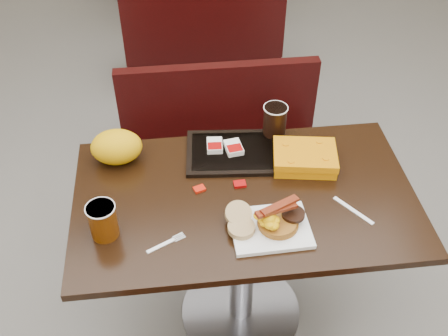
{
  "coord_description": "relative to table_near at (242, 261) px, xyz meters",
  "views": [
    {
      "loc": [
        -0.22,
        -1.3,
        2.09
      ],
      "look_at": [
        -0.07,
        0.07,
        0.82
      ],
      "focal_mm": 42.91,
      "sensor_mm": 36.0,
      "label": 1
    }
  ],
  "objects": [
    {
      "name": "scrambled_eggs",
      "position": [
        0.05,
        -0.18,
        0.44
      ],
      "size": [
        0.1,
        0.09,
        0.05
      ],
      "primitive_type": "ellipsoid",
      "rotation": [
        0.0,
        0.0,
        -0.23
      ],
      "color": "orange",
      "rests_on": "pancake_stack"
    },
    {
      "name": "coffee_cup_near",
      "position": [
        -0.48,
        -0.12,
        0.44
      ],
      "size": [
        0.11,
        0.11,
        0.13
      ],
      "primitive_type": "cylinder",
      "rotation": [
        0.0,
        0.0,
        -0.31
      ],
      "color": "#7D3A04",
      "rests_on": "table_near"
    },
    {
      "name": "muffin_top",
      "position": [
        -0.04,
        -0.12,
        0.41
      ],
      "size": [
        0.11,
        0.11,
        0.05
      ],
      "primitive_type": "cylinder",
      "rotation": [
        0.38,
        0.0,
        0.24
      ],
      "color": "tan",
      "rests_on": "platter"
    },
    {
      "name": "paper_bag",
      "position": [
        -0.45,
        0.24,
        0.44
      ],
      "size": [
        0.21,
        0.17,
        0.13
      ],
      "primitive_type": "ellipsoid",
      "rotation": [
        0.0,
        0.0,
        0.15
      ],
      "color": "#E8AE07",
      "rests_on": "table_near"
    },
    {
      "name": "table_near",
      "position": [
        0.0,
        0.0,
        0.0
      ],
      "size": [
        1.2,
        0.7,
        0.75
      ],
      "primitive_type": null,
      "color": "black",
      "rests_on": "floor"
    },
    {
      "name": "hashbrown_sleeve_left",
      "position": [
        -0.08,
        0.25,
        0.4
      ],
      "size": [
        0.06,
        0.08,
        0.02
      ],
      "primitive_type": "cube",
      "rotation": [
        0.0,
        0.0,
        -0.07
      ],
      "color": "silver",
      "rests_on": "tray"
    },
    {
      "name": "bacon_strips",
      "position": [
        0.08,
        -0.17,
        0.47
      ],
      "size": [
        0.16,
        0.12,
        0.01
      ],
      "primitive_type": null,
      "rotation": [
        0.0,
        0.0,
        0.37
      ],
      "color": "#4C0A05",
      "rests_on": "scrambled_eggs"
    },
    {
      "name": "condiment_syrup",
      "position": [
        -0.16,
        0.04,
        0.38
      ],
      "size": [
        0.05,
        0.04,
        0.01
      ],
      "primitive_type": "cube",
      "rotation": [
        0.0,
        0.0,
        0.34
      ],
      "color": "red",
      "rests_on": "table_near"
    },
    {
      "name": "hashbrown_sleeve_right",
      "position": [
        -0.01,
        0.23,
        0.4
      ],
      "size": [
        0.07,
        0.09,
        0.02
      ],
      "primitive_type": "cube",
      "rotation": [
        0.0,
        0.0,
        0.15
      ],
      "color": "silver",
      "rests_on": "tray"
    },
    {
      "name": "platter",
      "position": [
        0.06,
        -0.17,
        0.38
      ],
      "size": [
        0.26,
        0.21,
        0.02
      ],
      "primitive_type": "cube",
      "rotation": [
        0.0,
        0.0,
        0.03
      ],
      "color": "white",
      "rests_on": "table_near"
    },
    {
      "name": "fork",
      "position": [
        -0.3,
        -0.2,
        0.38
      ],
      "size": [
        0.13,
        0.08,
        0.0
      ],
      "primitive_type": null,
      "rotation": [
        0.0,
        0.0,
        0.46
      ],
      "color": "white",
      "rests_on": "table_near"
    },
    {
      "name": "tray",
      "position": [
        -0.01,
        0.22,
        0.38
      ],
      "size": [
        0.38,
        0.29,
        0.02
      ],
      "primitive_type": "cube",
      "rotation": [
        0.0,
        0.0,
        -0.09
      ],
      "color": "black",
      "rests_on": "table_near"
    },
    {
      "name": "floor",
      "position": [
        0.0,
        0.0,
        -0.38
      ],
      "size": [
        6.0,
        7.0,
        0.01
      ],
      "primitive_type": "cube",
      "color": "slate",
      "rests_on": "ground"
    },
    {
      "name": "bench_near_n",
      "position": [
        0.0,
        0.7,
        -0.02
      ],
      "size": [
        1.0,
        0.46,
        0.72
      ],
      "primitive_type": null,
      "color": "black",
      "rests_on": "floor"
    },
    {
      "name": "muffin_bottom",
      "position": [
        -0.04,
        -0.17,
        0.4
      ],
      "size": [
        0.11,
        0.11,
        0.02
      ],
      "primitive_type": "cylinder",
      "rotation": [
        0.0,
        0.0,
        0.27
      ],
      "color": "tan",
      "rests_on": "platter"
    },
    {
      "name": "sausage_patty",
      "position": [
        0.14,
        -0.15,
        0.42
      ],
      "size": [
        0.09,
        0.09,
        0.01
      ],
      "primitive_type": "cylinder",
      "rotation": [
        0.0,
        0.0,
        -0.24
      ],
      "color": "black",
      "rests_on": "pancake_stack"
    },
    {
      "name": "bench_far_s",
      "position": [
        0.0,
        1.9,
        -0.02
      ],
      "size": [
        1.0,
        0.46,
        0.72
      ],
      "primitive_type": null,
      "color": "black",
      "rests_on": "floor"
    },
    {
      "name": "knife",
      "position": [
        0.36,
        -0.12,
        0.38
      ],
      "size": [
        0.11,
        0.14,
        0.0
      ],
      "primitive_type": "cube",
      "rotation": [
        0.0,
        0.0,
        -0.95
      ],
      "color": "white",
      "rests_on": "table_near"
    },
    {
      "name": "pancake_stack",
      "position": [
        0.09,
        -0.16,
        0.4
      ],
      "size": [
        0.15,
        0.15,
        0.03
      ],
      "primitive_type": "cylinder",
      "rotation": [
        0.0,
        0.0,
        0.17
      ],
      "color": "#995319",
      "rests_on": "platter"
    },
    {
      "name": "coffee_cup_far",
      "position": [
        0.16,
        0.31,
        0.45
      ],
      "size": [
        0.09,
        0.09,
        0.12
      ],
      "primitive_type": "cylinder",
      "rotation": [
        0.0,
        0.0,
        0.07
      ],
      "color": "black",
      "rests_on": "tray"
    },
    {
      "name": "condiment_ketchup",
      "position": [
        -0.01,
        0.05,
        0.38
      ],
      "size": [
        0.05,
        0.04,
        0.01
      ],
      "primitive_type": "cube",
      "rotation": [
        0.0,
        0.0,
        0.06
      ],
      "color": "#8C0504",
      "rests_on": "table_near"
    },
    {
      "name": "clamshell",
      "position": [
        0.24,
        0.14,
        0.41
      ],
      "size": [
        0.26,
        0.21,
        0.06
      ],
      "primitive_type": "cube",
      "rotation": [
        0.0,
        0.0,
        -0.16
      ],
      "color": "#CA7303",
      "rests_on": "table_near"
    }
  ]
}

